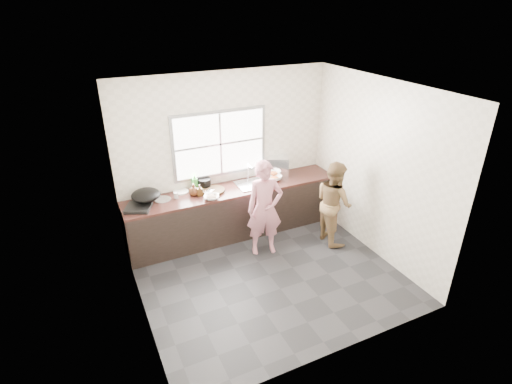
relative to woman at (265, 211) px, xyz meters
name	(u,v)px	position (x,y,z in m)	size (l,w,h in m)	color
floor	(269,275)	(-0.22, -0.59, -0.72)	(3.60, 3.20, 0.01)	#27272A
ceiling	(272,89)	(-0.22, -0.59, 1.99)	(3.60, 3.20, 0.01)	silver
wall_back	(226,154)	(-0.22, 1.01, 0.63)	(3.60, 0.01, 2.70)	silver
wall_left	(131,222)	(-2.03, -0.59, 0.63)	(0.01, 3.20, 2.70)	beige
wall_right	(377,170)	(1.58, -0.59, 0.63)	(0.01, 3.20, 2.70)	silver
wall_front	(344,256)	(-0.22, -2.20, 0.63)	(3.60, 0.01, 2.70)	silver
cabinet	(234,212)	(-0.22, 0.70, -0.31)	(3.60, 0.62, 0.82)	black
countertop	(234,189)	(-0.22, 0.70, 0.12)	(3.60, 0.64, 0.04)	#371B16
sink	(253,184)	(0.13, 0.70, 0.15)	(0.55, 0.45, 0.02)	silver
faucet	(248,172)	(0.13, 0.90, 0.29)	(0.02, 0.02, 0.30)	silver
window_frame	(220,144)	(-0.32, 1.00, 0.83)	(1.60, 0.05, 1.10)	#9EA0A5
window_glazing	(220,144)	(-0.32, 0.97, 0.83)	(1.50, 0.01, 1.00)	white
woman	(265,211)	(0.00, 0.00, 0.00)	(0.52, 0.34, 1.43)	#C97887
person_side	(334,202)	(1.16, -0.17, -0.02)	(0.68, 0.53, 1.39)	brown
cutting_board	(213,190)	(-0.57, 0.73, 0.16)	(0.38, 0.38, 0.04)	#2F2112
cleaver	(209,191)	(-0.65, 0.68, 0.19)	(0.17, 0.09, 0.01)	silver
bowl_mince	(212,197)	(-0.68, 0.49, 0.17)	(0.24, 0.24, 0.06)	white
bowl_crabs	(274,178)	(0.54, 0.70, 0.18)	(0.21, 0.21, 0.07)	white
bowl_held	(261,186)	(0.19, 0.53, 0.18)	(0.21, 0.21, 0.07)	white
black_pot	(204,183)	(-0.65, 0.93, 0.22)	(0.22, 0.22, 0.16)	black
plate_food	(181,192)	(-1.05, 0.93, 0.15)	(0.24, 0.24, 0.02)	white
bottle_green	(195,182)	(-0.81, 0.93, 0.28)	(0.10, 0.10, 0.27)	green
bottle_brown_tall	(200,191)	(-0.81, 0.68, 0.23)	(0.08, 0.08, 0.17)	#492F12
bottle_brown_short	(194,190)	(-0.89, 0.73, 0.24)	(0.14, 0.14, 0.18)	#482612
glass_jar	(176,195)	(-1.17, 0.75, 0.19)	(0.07, 0.07, 0.10)	silver
burner	(138,207)	(-1.77, 0.64, 0.17)	(0.35, 0.35, 0.05)	black
wok	(146,195)	(-1.62, 0.77, 0.29)	(0.44, 0.44, 0.17)	black
dish_rack	(276,165)	(0.67, 0.93, 0.31)	(0.44, 0.31, 0.33)	white
pot_lid_left	(163,200)	(-1.38, 0.78, 0.15)	(0.26, 0.26, 0.01)	silver
pot_lid_right	(154,197)	(-1.48, 0.93, 0.15)	(0.23, 0.23, 0.01)	silver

